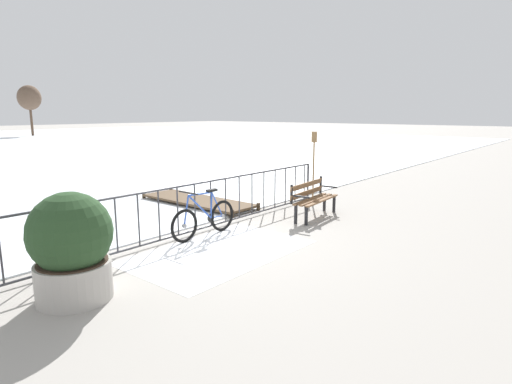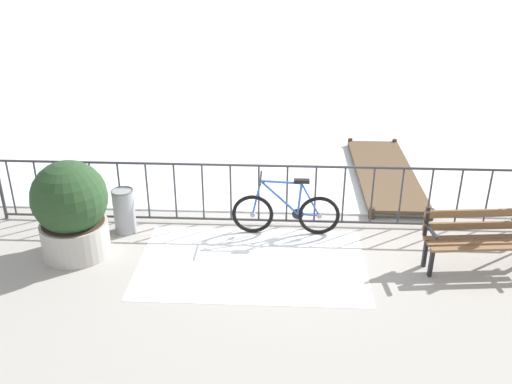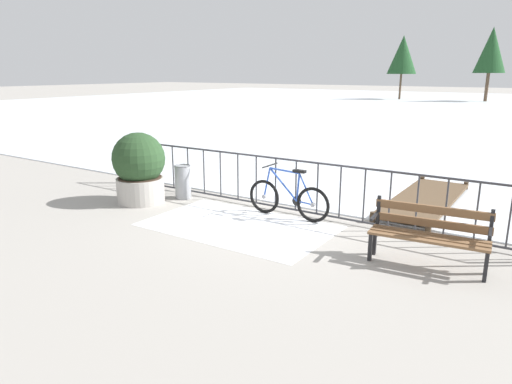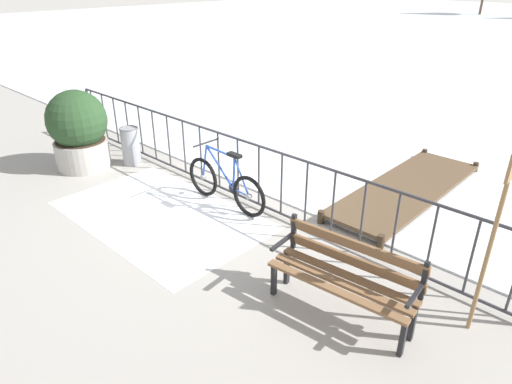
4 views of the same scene
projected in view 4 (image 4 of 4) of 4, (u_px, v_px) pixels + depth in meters
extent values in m
plane|color=#9E9991|center=(229.00, 195.00, 7.53)|extent=(160.00, 160.00, 0.00)
cube|color=white|center=(160.00, 215.00, 6.92)|extent=(3.31, 2.04, 0.01)
cylinder|color=#38383D|center=(227.00, 136.00, 7.07)|extent=(9.00, 0.04, 0.04)
cylinder|color=#38383D|center=(229.00, 191.00, 7.50)|extent=(9.00, 0.04, 0.04)
cylinder|color=#38383D|center=(90.00, 112.00, 10.07)|extent=(0.06, 0.06, 1.05)
cylinder|color=#38383D|center=(94.00, 112.00, 9.94)|extent=(0.03, 0.03, 0.97)
cylinder|color=#38383D|center=(105.00, 116.00, 9.66)|extent=(0.03, 0.03, 0.97)
cylinder|color=#38383D|center=(116.00, 121.00, 9.38)|extent=(0.03, 0.03, 0.97)
cylinder|color=#38383D|center=(128.00, 125.00, 9.10)|extent=(0.03, 0.03, 0.97)
cylinder|color=#38383D|center=(141.00, 130.00, 8.82)|extent=(0.03, 0.03, 0.97)
cylinder|color=#38383D|center=(154.00, 135.00, 8.54)|extent=(0.03, 0.03, 0.97)
cylinder|color=#38383D|center=(169.00, 141.00, 8.26)|extent=(0.03, 0.03, 0.97)
cylinder|color=#38383D|center=(184.00, 147.00, 7.98)|extent=(0.03, 0.03, 0.97)
cylinder|color=#38383D|center=(201.00, 153.00, 7.70)|extent=(0.03, 0.03, 0.97)
cylinder|color=#38383D|center=(219.00, 160.00, 7.42)|extent=(0.03, 0.03, 0.97)
cylinder|color=#38383D|center=(238.00, 168.00, 7.14)|extent=(0.03, 0.03, 0.97)
cylinder|color=#38383D|center=(259.00, 176.00, 6.86)|extent=(0.03, 0.03, 0.97)
cylinder|color=#38383D|center=(281.00, 184.00, 6.58)|extent=(0.03, 0.03, 0.97)
cylinder|color=#38383D|center=(306.00, 194.00, 6.30)|extent=(0.03, 0.03, 0.97)
cylinder|color=#38383D|center=(333.00, 204.00, 6.03)|extent=(0.03, 0.03, 0.97)
cylinder|color=#38383D|center=(363.00, 216.00, 5.75)|extent=(0.03, 0.03, 0.97)
cylinder|color=#38383D|center=(395.00, 228.00, 5.47)|extent=(0.03, 0.03, 0.97)
cylinder|color=#38383D|center=(431.00, 242.00, 5.19)|extent=(0.03, 0.03, 0.97)
cylinder|color=#38383D|center=(471.00, 258.00, 4.91)|extent=(0.03, 0.03, 0.97)
torus|color=black|center=(249.00, 197.00, 6.75)|extent=(0.66, 0.06, 0.66)
cylinder|color=gray|center=(249.00, 197.00, 6.75)|extent=(0.08, 0.06, 0.08)
torus|color=black|center=(203.00, 177.00, 7.39)|extent=(0.66, 0.06, 0.66)
cylinder|color=gray|center=(203.00, 177.00, 7.39)|extent=(0.08, 0.06, 0.08)
cylinder|color=#2D51B2|center=(234.00, 173.00, 6.82)|extent=(0.08, 0.04, 0.53)
cylinder|color=#2D51B2|center=(220.00, 167.00, 7.00)|extent=(0.61, 0.04, 0.59)
cylinder|color=#2D51B2|center=(220.00, 151.00, 6.87)|extent=(0.63, 0.04, 0.07)
cylinder|color=#2D51B2|center=(241.00, 193.00, 6.85)|extent=(0.34, 0.03, 0.05)
cylinder|color=#2D51B2|center=(242.00, 177.00, 6.72)|extent=(0.32, 0.03, 0.56)
cylinder|color=#2D51B2|center=(205.00, 162.00, 7.23)|extent=(0.16, 0.03, 0.59)
cube|color=black|center=(234.00, 155.00, 6.67)|extent=(0.24, 0.10, 0.05)
cylinder|color=black|center=(206.00, 143.00, 7.04)|extent=(0.03, 0.52, 0.03)
cylinder|color=black|center=(233.00, 189.00, 6.95)|extent=(0.18, 0.02, 0.18)
cube|color=brown|center=(347.00, 275.00, 4.82)|extent=(1.60, 0.26, 0.04)
cube|color=brown|center=(340.00, 282.00, 4.72)|extent=(1.60, 0.26, 0.04)
cube|color=brown|center=(333.00, 290.00, 4.61)|extent=(1.60, 0.26, 0.04)
cube|color=brown|center=(352.00, 261.00, 4.83)|extent=(1.60, 0.21, 0.12)
cube|color=brown|center=(354.00, 245.00, 4.74)|extent=(1.60, 0.21, 0.12)
cube|color=black|center=(403.00, 338.00, 4.30)|extent=(0.06, 0.06, 0.44)
cube|color=black|center=(413.00, 323.00, 4.49)|extent=(0.06, 0.06, 0.44)
cube|color=black|center=(424.00, 281.00, 4.38)|extent=(0.05, 0.05, 0.45)
cube|color=black|center=(414.00, 296.00, 4.21)|extent=(0.08, 0.40, 0.04)
cube|color=black|center=(274.00, 278.00, 5.14)|extent=(0.06, 0.06, 0.44)
cube|color=black|center=(287.00, 268.00, 5.32)|extent=(0.06, 0.06, 0.44)
cube|color=black|center=(294.00, 231.00, 5.21)|extent=(0.05, 0.05, 0.45)
cube|color=black|center=(281.00, 242.00, 5.04)|extent=(0.08, 0.40, 0.04)
cylinder|color=#ADA8A0|center=(83.00, 154.00, 8.52)|extent=(0.98, 0.98, 0.52)
cylinder|color=#38281E|center=(80.00, 140.00, 8.40)|extent=(0.90, 0.90, 0.02)
sphere|color=#264223|center=(77.00, 120.00, 8.22)|extent=(1.09, 1.09, 1.09)
cylinder|color=gray|center=(131.00, 146.00, 8.60)|extent=(0.34, 0.34, 0.72)
torus|color=#545558|center=(128.00, 128.00, 8.44)|extent=(0.35, 0.35, 0.02)
cylinder|color=#937047|center=(486.00, 261.00, 4.36)|extent=(0.04, 0.04, 1.70)
cube|color=#937047|center=(512.00, 167.00, 3.92)|extent=(0.03, 0.16, 0.28)
cube|color=brown|center=(407.00, 188.00, 7.49)|extent=(1.10, 3.49, 0.06)
cylinder|color=#3C2E20|center=(321.00, 217.00, 6.66)|extent=(0.10, 0.10, 0.20)
cylinder|color=#3C2E20|center=(381.00, 242.00, 6.05)|extent=(0.10, 0.10, 0.20)
cylinder|color=#3C2E20|center=(424.00, 154.00, 8.94)|extent=(0.10, 0.10, 0.20)
cylinder|color=#3C2E20|center=(475.00, 168.00, 8.33)|extent=(0.10, 0.10, 0.20)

